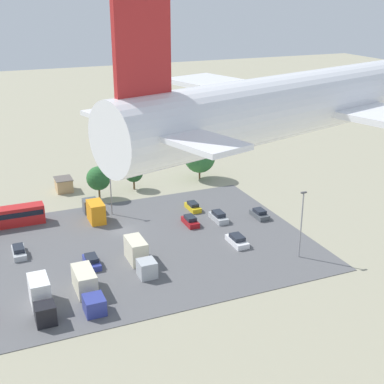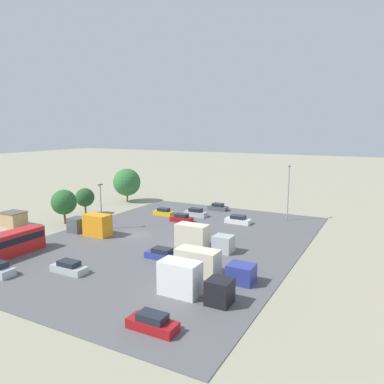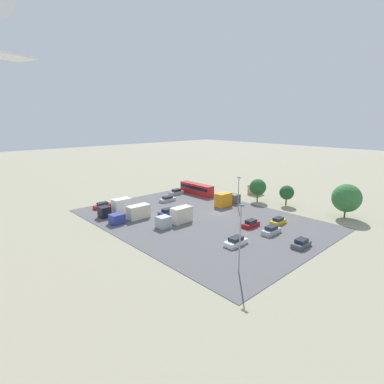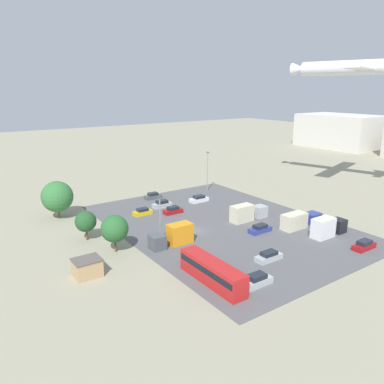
{
  "view_description": "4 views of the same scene",
  "coord_description": "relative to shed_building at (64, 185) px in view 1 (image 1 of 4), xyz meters",
  "views": [
    {
      "loc": [
        20.58,
        77.45,
        36.93
      ],
      "look_at": [
        -0.07,
        28.6,
        16.82
      ],
      "focal_mm": 50.0,
      "sensor_mm": 36.0,
      "label": 1
    },
    {
      "loc": [
        47.15,
        35.25,
        17.08
      ],
      "look_at": [
        -5.38,
        7.2,
        6.9
      ],
      "focal_mm": 35.0,
      "sensor_mm": 36.0,
      "label": 2
    },
    {
      "loc": [
        -46.05,
        51.21,
        21.79
      ],
      "look_at": [
        -1.25,
        9.74,
        7.09
      ],
      "focal_mm": 28.0,
      "sensor_mm": 36.0,
      "label": 3
    },
    {
      "loc": [
        53.63,
        -37.83,
        25.87
      ],
      "look_at": [
        -4.71,
        2.59,
        6.15
      ],
      "focal_mm": 35.0,
      "sensor_mm": 36.0,
      "label": 4
    }
  ],
  "objects": [
    {
      "name": "parked_truck_2",
      "position": [
        4.31,
        40.19,
        0.14
      ],
      "size": [
        2.47,
        9.44,
        3.01
      ],
      "color": "navy",
      "rests_on": "ground"
    },
    {
      "name": "parked_truck_0",
      "position": [
        -2.34,
        15.94,
        0.34
      ],
      "size": [
        2.44,
        7.73,
        3.46
      ],
      "rotation": [
        0.0,
        0.0,
        3.14
      ],
      "color": "#4C5156",
      "rests_on": "ground"
    },
    {
      "name": "parked_car_4",
      "position": [
        -20.32,
        34.19,
        -0.62
      ],
      "size": [
        1.99,
        4.56,
        1.48
      ],
      "rotation": [
        0.0,
        0.0,
        3.14
      ],
      "color": "silver",
      "rests_on": "ground"
    },
    {
      "name": "parked_car_7",
      "position": [
        -28.68,
        26.46,
        -0.63
      ],
      "size": [
        1.87,
        4.01,
        1.47
      ],
      "rotation": [
        0.0,
        0.0,
        3.14
      ],
      "color": "#4C5156",
      "rests_on": "ground"
    },
    {
      "name": "bus",
      "position": [
        11.67,
        13.36,
        0.48
      ],
      "size": [
        11.92,
        2.62,
        3.2
      ],
      "rotation": [
        0.0,
        0.0,
        1.57
      ],
      "color": "red",
      "rests_on": "ground"
    },
    {
      "name": "parking_lot_surface",
      "position": [
        -5.49,
        29.04,
        -1.28
      ],
      "size": [
        53.1,
        37.99,
        0.08
      ],
      "color": "#565659",
      "rests_on": "ground"
    },
    {
      "name": "shed_building",
      "position": [
        0.0,
        0.0,
        0.0
      ],
      "size": [
        3.26,
        3.92,
        2.62
      ],
      "color": "tan",
      "rests_on": "ground"
    },
    {
      "name": "parked_truck_3",
      "position": [
        -4.37,
        34.67,
        0.3
      ],
      "size": [
        2.37,
        8.53,
        3.36
      ],
      "color": "#ADB2B7",
      "rests_on": "ground"
    },
    {
      "name": "tree_apron_far",
      "position": [
        -5.44,
        6.66,
        2.69
      ],
      "size": [
        4.5,
        4.5,
        6.27
      ],
      "color": "brown",
      "rests_on": "ground"
    },
    {
      "name": "airplane",
      "position": [
        -6.82,
        72.98,
        29.47
      ],
      "size": [
        34.54,
        28.89,
        8.35
      ],
      "rotation": [
        0.0,
        0.0,
        1.87
      ],
      "color": "white"
    },
    {
      "name": "parked_car_0",
      "position": [
        -19.42,
        18.85,
        -0.65
      ],
      "size": [
        1.71,
        4.05,
        1.41
      ],
      "color": "gold",
      "rests_on": "ground"
    },
    {
      "name": "light_pole_lot_edge",
      "position": [
        -26.77,
        41.49,
        4.32
      ],
      "size": [
        0.9,
        0.28,
        10.25
      ],
      "color": "gray",
      "rests_on": "ground"
    },
    {
      "name": "light_pole_lot_centre",
      "position": [
        -5.56,
        15.21,
        3.08
      ],
      "size": [
        0.9,
        0.28,
        7.8
      ],
      "color": "gray",
      "rests_on": "ground"
    },
    {
      "name": "tree_near_shed",
      "position": [
        -12.91,
        4.48,
        2.14
      ],
      "size": [
        3.72,
        3.72,
        5.34
      ],
      "color": "brown",
      "rests_on": "ground"
    },
    {
      "name": "parked_truck_1",
      "position": [
        10.1,
        40.84,
        0.4
      ],
      "size": [
        2.37,
        7.76,
        3.57
      ],
      "color": "black",
      "rests_on": "ground"
    },
    {
      "name": "tree_apron_mid",
      "position": [
        -27.35,
        3.73,
        3.33
      ],
      "size": [
        6.37,
        6.37,
        7.84
      ],
      "color": "brown",
      "rests_on": "ground"
    },
    {
      "name": "parked_car_5",
      "position": [
        -21.6,
        24.87,
        -0.58
      ],
      "size": [
        1.84,
        4.41,
        1.59
      ],
      "color": "#ADB2B7",
      "rests_on": "ground"
    },
    {
      "name": "parked_car_2",
      "position": [
        1.91,
        32.15,
        -0.63
      ],
      "size": [
        1.85,
        4.54,
        1.46
      ],
      "color": "navy",
      "rests_on": "ground"
    },
    {
      "name": "ground_plane",
      "position": [
        -5.49,
        22.59,
        -1.32
      ],
      "size": [
        400.0,
        400.0,
        0.0
      ],
      "primitive_type": "plane",
      "color": "gray"
    },
    {
      "name": "parked_car_6",
      "position": [
        -16.5,
        24.59,
        -0.61
      ],
      "size": [
        1.79,
        4.1,
        1.52
      ],
      "color": "maroon",
      "rests_on": "ground"
    },
    {
      "name": "parked_car_1",
      "position": [
        11.16,
        24.9,
        -0.64
      ],
      "size": [
        1.82,
        4.58,
        1.43
      ],
      "rotation": [
        0.0,
        0.0,
        3.14
      ],
      "color": "#ADB2B7",
      "rests_on": "ground"
    }
  ]
}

